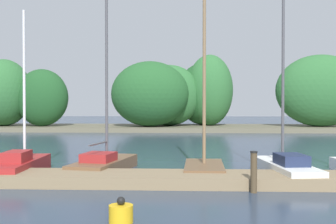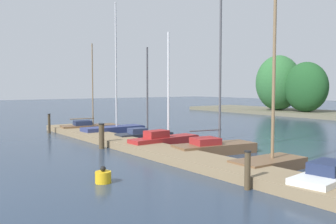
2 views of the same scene
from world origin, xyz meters
name	(u,v)px [view 1 (image 1 of 2)]	position (x,y,z in m)	size (l,w,h in m)	color
dock_pier	(99,178)	(0.00, 9.70, 0.17)	(27.90, 1.80, 0.35)	#847051
far_shore	(173,97)	(1.41, 36.16, 3.07)	(53.12, 8.41, 7.18)	#66604C
sailboat_3	(23,164)	(-2.97, 11.15, 0.37)	(1.08, 4.06, 5.75)	maroon
sailboat_4	(105,161)	(-0.28, 12.05, 0.39)	(2.02, 4.19, 8.34)	brown
sailboat_5	(204,163)	(3.31, 11.35, 0.44)	(1.38, 3.14, 8.19)	brown
sailboat_6	(284,166)	(5.97, 11.04, 0.41)	(1.59, 4.29, 8.00)	white
mooring_piling_2	(254,172)	(4.57, 8.62, 0.59)	(0.21, 0.21, 1.16)	#4C3D28
channel_buoy_0	(121,213)	(1.34, 5.55, 0.20)	(0.51, 0.51, 0.54)	gold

